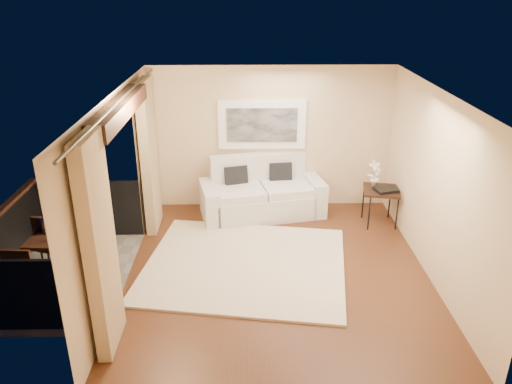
{
  "coord_description": "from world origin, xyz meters",
  "views": [
    {
      "loc": [
        -0.45,
        -6.48,
        4.09
      ],
      "look_at": [
        -0.31,
        0.64,
        1.05
      ],
      "focal_mm": 35.0,
      "sensor_mm": 36.0,
      "label": 1
    }
  ],
  "objects_px": {
    "sofa": "(261,194)",
    "ice_bucket": "(48,225)",
    "balcony_chair_near": "(17,279)",
    "side_table": "(381,192)",
    "orchid": "(375,173)",
    "balcony_chair_far": "(53,241)",
    "bistro_table": "(57,241)"
  },
  "relations": [
    {
      "from": "bistro_table",
      "to": "ice_bucket",
      "type": "xyz_separation_m",
      "value": [
        -0.13,
        0.13,
        0.18
      ]
    },
    {
      "from": "sofa",
      "to": "side_table",
      "type": "relative_size",
      "value": 3.34
    },
    {
      "from": "bistro_table",
      "to": "balcony_chair_near",
      "type": "distance_m",
      "value": 0.73
    },
    {
      "from": "side_table",
      "to": "sofa",
      "type": "bearing_deg",
      "value": 166.94
    },
    {
      "from": "bistro_table",
      "to": "balcony_chair_near",
      "type": "bearing_deg",
      "value": -119.63
    },
    {
      "from": "balcony_chair_far",
      "to": "ice_bucket",
      "type": "xyz_separation_m",
      "value": [
        0.04,
        -0.14,
        0.33
      ]
    },
    {
      "from": "side_table",
      "to": "balcony_chair_far",
      "type": "relative_size",
      "value": 0.71
    },
    {
      "from": "orchid",
      "to": "balcony_chair_near",
      "type": "relative_size",
      "value": 0.56
    },
    {
      "from": "sofa",
      "to": "orchid",
      "type": "bearing_deg",
      "value": -21.45
    },
    {
      "from": "side_table",
      "to": "bistro_table",
      "type": "distance_m",
      "value": 5.4
    },
    {
      "from": "sofa",
      "to": "balcony_chair_near",
      "type": "distance_m",
      "value": 4.44
    },
    {
      "from": "bistro_table",
      "to": "orchid",
      "type": "bearing_deg",
      "value": 22.76
    },
    {
      "from": "orchid",
      "to": "balcony_chair_near",
      "type": "distance_m",
      "value": 5.93
    },
    {
      "from": "side_table",
      "to": "orchid",
      "type": "height_order",
      "value": "orchid"
    },
    {
      "from": "sofa",
      "to": "balcony_chair_near",
      "type": "bearing_deg",
      "value": -149.27
    },
    {
      "from": "sofa",
      "to": "ice_bucket",
      "type": "height_order",
      "value": "sofa"
    },
    {
      "from": "side_table",
      "to": "balcony_chair_near",
      "type": "relative_size",
      "value": 0.81
    },
    {
      "from": "balcony_chair_far",
      "to": "balcony_chair_near",
      "type": "distance_m",
      "value": 0.89
    },
    {
      "from": "balcony_chair_near",
      "to": "side_table",
      "type": "bearing_deg",
      "value": 28.23
    },
    {
      "from": "orchid",
      "to": "bistro_table",
      "type": "bearing_deg",
      "value": -157.24
    },
    {
      "from": "sofa",
      "to": "orchid",
      "type": "distance_m",
      "value": 2.11
    },
    {
      "from": "balcony_chair_near",
      "to": "bistro_table",
      "type": "bearing_deg",
      "value": 63.55
    },
    {
      "from": "bistro_table",
      "to": "balcony_chair_far",
      "type": "bearing_deg",
      "value": 122.6
    },
    {
      "from": "balcony_chair_near",
      "to": "ice_bucket",
      "type": "height_order",
      "value": "ice_bucket"
    },
    {
      "from": "side_table",
      "to": "balcony_chair_far",
      "type": "bearing_deg",
      "value": -162.47
    },
    {
      "from": "sofa",
      "to": "side_table",
      "type": "distance_m",
      "value": 2.19
    },
    {
      "from": "bistro_table",
      "to": "balcony_chair_near",
      "type": "xyz_separation_m",
      "value": [
        -0.34,
        -0.6,
        -0.23
      ]
    },
    {
      "from": "sofa",
      "to": "side_table",
      "type": "height_order",
      "value": "sofa"
    },
    {
      "from": "orchid",
      "to": "sofa",
      "type": "bearing_deg",
      "value": 170.47
    },
    {
      "from": "sofa",
      "to": "bistro_table",
      "type": "height_order",
      "value": "sofa"
    },
    {
      "from": "sofa",
      "to": "bistro_table",
      "type": "distance_m",
      "value": 3.81
    },
    {
      "from": "balcony_chair_far",
      "to": "orchid",
      "type": "bearing_deg",
      "value": -145.68
    }
  ]
}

